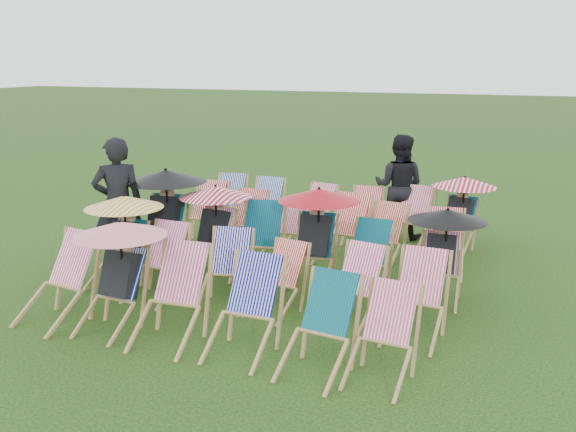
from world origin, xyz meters
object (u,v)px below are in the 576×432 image
at_px(deckchair_5, 382,336).
at_px(person_rear, 399,186).
at_px(deckchair_0, 57,280).
at_px(person_left, 118,204).
at_px(deckchair_29, 458,212).

height_order(deckchair_5, person_rear, person_rear).
xyz_separation_m(deckchair_0, person_left, (-0.49, 1.89, 0.47)).
bearing_deg(deckchair_0, person_left, 112.95).
bearing_deg(deckchair_29, deckchair_5, -80.41).
xyz_separation_m(deckchair_0, deckchair_5, (3.88, 0.00, -0.06)).
bearing_deg(person_rear, deckchair_29, 157.25).
distance_m(deckchair_29, person_left, 5.26).
xyz_separation_m(deckchair_5, deckchair_29, (0.10, 4.64, 0.19)).
bearing_deg(deckchair_29, deckchair_0, -119.73).
height_order(person_left, person_rear, person_left).
xyz_separation_m(deckchair_29, person_rear, (-1.07, 0.46, 0.26)).
bearing_deg(person_rear, deckchair_5, 101.13).
distance_m(deckchair_5, person_rear, 5.21).
xyz_separation_m(person_left, person_rear, (3.40, 3.21, -0.08)).
height_order(deckchair_0, person_left, person_left).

